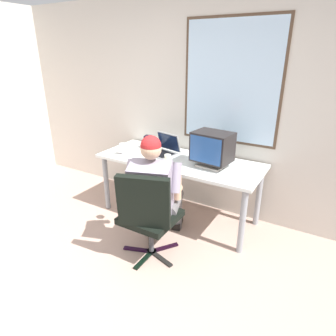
% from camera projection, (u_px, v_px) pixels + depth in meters
% --- Properties ---
extents(ground_plane, '(5.88, 4.38, 0.02)m').
position_uv_depth(ground_plane, '(81.00, 324.00, 2.18)').
color(ground_plane, tan).
extents(wall_rear, '(5.88, 0.08, 2.52)m').
position_uv_depth(wall_rear, '(207.00, 108.00, 3.42)').
color(wall_rear, beige).
rests_on(wall_rear, ground).
extents(desk, '(1.89, 0.74, 0.74)m').
position_uv_depth(desk, '(179.00, 166.00, 3.37)').
color(desk, gray).
rests_on(desk, ground).
extents(office_chair, '(0.59, 0.58, 0.94)m').
position_uv_depth(office_chair, '(147.00, 212.00, 2.66)').
color(office_chair, black).
rests_on(office_chair, ground).
extents(person_seated, '(0.67, 0.89, 1.21)m').
position_uv_depth(person_seated, '(155.00, 190.00, 2.86)').
color(person_seated, '#595658').
rests_on(person_seated, ground).
extents(crt_monitor, '(0.43, 0.35, 0.38)m').
position_uv_depth(crt_monitor, '(212.00, 147.00, 3.06)').
color(crt_monitor, beige).
rests_on(crt_monitor, desk).
extents(laptop, '(0.39, 0.38, 0.24)m').
position_uv_depth(laptop, '(164.00, 148.00, 3.52)').
color(laptop, gray).
rests_on(laptop, desk).
extents(wine_glass, '(0.08, 0.08, 0.14)m').
position_uv_depth(wine_glass, '(123.00, 147.00, 3.46)').
color(wine_glass, silver).
rests_on(wine_glass, desk).
extents(desk_speaker, '(0.09, 0.11, 0.17)m').
position_uv_depth(desk_speaker, '(148.00, 142.00, 3.69)').
color(desk_speaker, black).
rests_on(desk_speaker, desk).
extents(coffee_mug, '(0.07, 0.07, 0.11)m').
position_uv_depth(coffee_mug, '(168.00, 159.00, 3.19)').
color(coffee_mug, beige).
rests_on(coffee_mug, desk).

